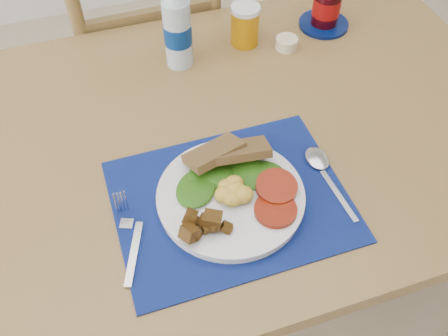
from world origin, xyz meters
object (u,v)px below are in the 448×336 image
object	(u,v)px
juice_glass	(245,26)
breakfast_plate	(229,196)
chair_far	(146,41)
jam_on_saucer	(326,8)
water_bottle	(177,28)

from	to	relation	value
juice_glass	breakfast_plate	bearing A→B (deg)	-113.29
juice_glass	chair_far	bearing A→B (deg)	124.17
breakfast_plate	jam_on_saucer	distance (m)	0.64
breakfast_plate	water_bottle	size ratio (longest dim) A/B	1.23
water_bottle	juice_glass	size ratio (longest dim) A/B	2.31
jam_on_saucer	chair_far	bearing A→B (deg)	144.98
chair_far	jam_on_saucer	bearing A→B (deg)	143.72
water_bottle	jam_on_saucer	size ratio (longest dim) A/B	1.72
water_bottle	juice_glass	xyz separation A→B (m)	(0.18, 0.03, -0.05)
juice_glass	jam_on_saucer	xyz separation A→B (m)	(0.23, 0.00, 0.00)
chair_far	jam_on_saucer	size ratio (longest dim) A/B	8.94
water_bottle	jam_on_saucer	bearing A→B (deg)	4.47
breakfast_plate	water_bottle	world-z (taller)	water_bottle
water_bottle	chair_far	bearing A→B (deg)	95.21
juice_glass	jam_on_saucer	distance (m)	0.23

